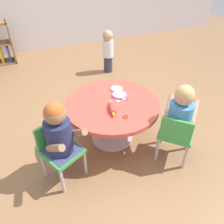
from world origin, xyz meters
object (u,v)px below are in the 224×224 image
Objects in this scene: craft_table at (112,111)px; toddler_standing at (108,50)px; seated_child_left at (58,131)px; child_chair_right at (176,133)px; seated_child_right at (181,111)px; craft_scissors at (124,99)px; child_chair_left at (59,149)px; rolling_pin at (112,108)px.

toddler_standing is at bearing 68.90° from craft_table.
seated_child_left is 0.95× the size of child_chair_right.
seated_child_right reaches higher than craft_scissors.
toddler_standing is at bearing 56.13° from child_chair_left.
toddler_standing is at bearing 85.67° from child_chair_right.
child_chair_left is 1.05m from child_chair_right.
toddler_standing is at bearing 86.44° from seated_child_right.
seated_child_left is at bearing 168.88° from child_chair_right.
seated_child_right reaches higher than toddler_standing.
craft_table is 1.74× the size of child_chair_right.
toddler_standing is 4.87× the size of craft_scissors.
child_chair_left reaches higher than craft_scissors.
child_chair_right is 1.99m from toddler_standing.
toddler_standing is 1.57m from craft_scissors.
child_chair_left is at bearing -166.43° from rolling_pin.
child_chair_right reaches higher than craft_table.
child_chair_right is 0.59m from craft_scissors.
craft_table is 4.08× the size of rolling_pin.
seated_child_right is 0.57m from craft_scissors.
craft_table is 0.65m from child_chair_left.
child_chair_left is at bearing -123.87° from toddler_standing.
toddler_standing reaches higher than craft_scissors.
child_chair_left is at bearing -157.28° from craft_table.
rolling_pin is at bearing 13.57° from child_chair_left.
child_chair_left is 1.00× the size of child_chair_right.
seated_child_left reaches higher than craft_table.
child_chair_right is 1.05× the size of seated_child_right.
child_chair_right is 0.80× the size of toddler_standing.
child_chair_left is at bearing 115.80° from seated_child_left.
seated_child_right reaches higher than rolling_pin.
seated_child_left is 2.14m from toddler_standing.
child_chair_right is (1.02, -0.23, 0.00)m from child_chair_left.
seated_child_left reaches higher than toddler_standing.
seated_child_left is (-0.58, -0.29, 0.17)m from craft_table.
seated_child_right reaches higher than child_chair_left.
craft_table is 1.61m from toddler_standing.
craft_table is 1.74× the size of child_chair_left.
rolling_pin is at bearing -111.26° from toddler_standing.
seated_child_right reaches higher than craft_table.
craft_table is at bearing 22.72° from child_chair_left.
rolling_pin is at bearing -113.30° from craft_table.
craft_scissors is at bearing -106.65° from toddler_standing.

